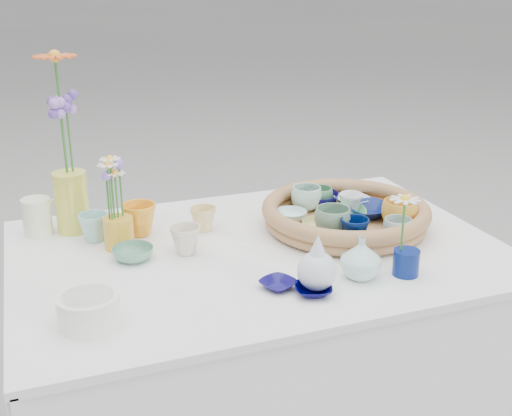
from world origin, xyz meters
name	(u,v)px	position (x,y,z in m)	size (l,w,h in m)	color
wicker_tray	(345,215)	(0.28, 0.05, 0.80)	(0.47, 0.47, 0.08)	brown
tray_ceramic_0	(317,199)	(0.26, 0.20, 0.80)	(0.13, 0.13, 0.04)	#0C0945
tray_ceramic_1	(369,211)	(0.37, 0.07, 0.80)	(0.13, 0.13, 0.03)	#071451
tray_ceramic_2	(399,214)	(0.40, -0.04, 0.82)	(0.10, 0.10, 0.08)	gold
tray_ceramic_3	(346,214)	(0.29, 0.07, 0.80)	(0.12, 0.12, 0.03)	#3E985C
tray_ceramic_4	(333,222)	(0.20, -0.03, 0.82)	(0.10, 0.10, 0.08)	slate
tray_ceramic_5	(291,216)	(0.14, 0.11, 0.80)	(0.09, 0.09, 0.03)	silver
tray_ceramic_6	(306,198)	(0.22, 0.18, 0.82)	(0.09, 0.09, 0.07)	silver
tray_ceramic_7	(351,204)	(0.32, 0.10, 0.81)	(0.07, 0.07, 0.06)	white
tray_ceramic_8	(352,201)	(0.37, 0.16, 0.80)	(0.10, 0.10, 0.03)	#A8D6EC
tray_ceramic_9	(354,231)	(0.23, -0.10, 0.82)	(0.08, 0.08, 0.07)	#011142
tray_ceramic_10	(318,226)	(0.18, 0.01, 0.80)	(0.09, 0.09, 0.03)	#DBD380
tray_ceramic_11	(398,230)	(0.34, -0.12, 0.81)	(0.08, 0.08, 0.06)	#98B6B4
tray_ceramic_12	(320,197)	(0.26, 0.18, 0.81)	(0.08, 0.08, 0.06)	#47815E
loose_ceramic_0	(139,219)	(-0.28, 0.20, 0.81)	(0.10, 0.10, 0.09)	orange
loose_ceramic_1	(203,219)	(-0.10, 0.17, 0.80)	(0.07, 0.07, 0.07)	#E6CC80
loose_ceramic_2	(133,254)	(-0.32, 0.04, 0.78)	(0.10, 0.10, 0.03)	slate
loose_ceramic_3	(186,240)	(-0.19, 0.03, 0.80)	(0.08, 0.08, 0.07)	beige
loose_ceramic_4	(278,284)	(-0.04, -0.23, 0.77)	(0.08, 0.08, 0.02)	#130D59
loose_ceramic_5	(94,227)	(-0.40, 0.20, 0.80)	(0.08, 0.08, 0.08)	#9AD3CB
loose_ceramic_6	(313,290)	(0.03, -0.28, 0.78)	(0.08, 0.08, 0.02)	#010037
fluted_bowl	(89,310)	(-0.46, -0.24, 0.80)	(0.13, 0.13, 0.07)	white
bud_vase_paleblue	(317,261)	(0.04, -0.26, 0.84)	(0.09, 0.09, 0.14)	silver
bud_vase_seafoam	(361,258)	(0.17, -0.25, 0.82)	(0.10, 0.10, 0.10)	#AEDFD8
bud_vase_cobalt	(406,262)	(0.28, -0.27, 0.80)	(0.06, 0.06, 0.06)	navy
single_daisy	(403,225)	(0.27, -0.26, 0.89)	(0.08, 0.08, 0.15)	white
tall_vase_yellow	(72,202)	(-0.44, 0.29, 0.85)	(0.09, 0.09, 0.17)	#D7D447
gerbera	(61,116)	(-0.45, 0.29, 1.09)	(0.13, 0.13, 0.33)	orange
hydrangea	(70,138)	(-0.43, 0.30, 1.03)	(0.07, 0.07, 0.26)	#6242A8
white_pitcher	(37,217)	(-0.54, 0.30, 0.82)	(0.11, 0.08, 0.10)	white
daisy_cup	(119,233)	(-0.34, 0.13, 0.81)	(0.08, 0.08, 0.08)	gold
daisy_posy	(115,188)	(-0.34, 0.13, 0.93)	(0.08, 0.08, 0.16)	white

